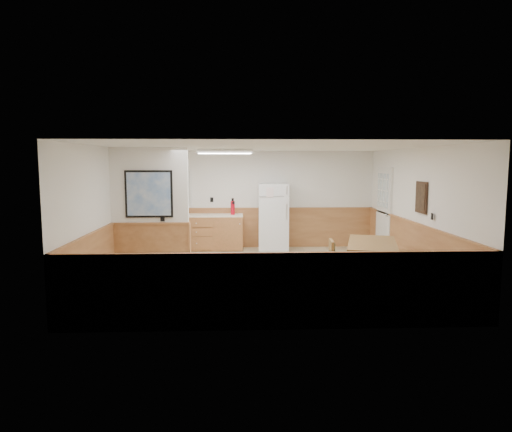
{
  "coord_description": "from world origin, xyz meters",
  "views": [
    {
      "loc": [
        -0.51,
        -8.82,
        2.21
      ],
      "look_at": [
        -0.15,
        0.4,
        1.12
      ],
      "focal_mm": 32.0,
      "sensor_mm": 36.0,
      "label": 1
    }
  ],
  "objects_px": {
    "dining_chair": "(337,260)",
    "fire_extinguisher": "(233,207)",
    "dining_bench": "(417,264)",
    "refrigerator": "(273,217)",
    "soap_bottle": "(176,210)",
    "dining_table": "(372,247)"
  },
  "relations": [
    {
      "from": "dining_chair",
      "to": "fire_extinguisher",
      "type": "xyz_separation_m",
      "value": [
        -1.88,
        3.62,
        0.59
      ]
    },
    {
      "from": "dining_bench",
      "to": "dining_chair",
      "type": "xyz_separation_m",
      "value": [
        -1.58,
        -0.31,
        0.15
      ]
    },
    {
      "from": "dining_chair",
      "to": "fire_extinguisher",
      "type": "relative_size",
      "value": 2.04
    },
    {
      "from": "dining_bench",
      "to": "soap_bottle",
      "type": "xyz_separation_m",
      "value": [
        -4.89,
        3.35,
        0.66
      ]
    },
    {
      "from": "refrigerator",
      "to": "dining_chair",
      "type": "distance_m",
      "value": 3.72
    },
    {
      "from": "fire_extinguisher",
      "to": "soap_bottle",
      "type": "height_order",
      "value": "fire_extinguisher"
    },
    {
      "from": "dining_bench",
      "to": "dining_table",
      "type": "bearing_deg",
      "value": -177.36
    },
    {
      "from": "refrigerator",
      "to": "fire_extinguisher",
      "type": "relative_size",
      "value": 4.04
    },
    {
      "from": "dining_bench",
      "to": "soap_bottle",
      "type": "height_order",
      "value": "soap_bottle"
    },
    {
      "from": "refrigerator",
      "to": "dining_table",
      "type": "xyz_separation_m",
      "value": [
        1.57,
        -3.27,
        -0.19
      ]
    },
    {
      "from": "dining_chair",
      "to": "soap_bottle",
      "type": "height_order",
      "value": "soap_bottle"
    },
    {
      "from": "dining_bench",
      "to": "dining_chair",
      "type": "relative_size",
      "value": 1.96
    },
    {
      "from": "dining_table",
      "to": "soap_bottle",
      "type": "height_order",
      "value": "soap_bottle"
    },
    {
      "from": "dining_bench",
      "to": "dining_chair",
      "type": "height_order",
      "value": "dining_chair"
    },
    {
      "from": "fire_extinguisher",
      "to": "soap_bottle",
      "type": "distance_m",
      "value": 1.44
    },
    {
      "from": "fire_extinguisher",
      "to": "soap_bottle",
      "type": "bearing_deg",
      "value": -159.22
    },
    {
      "from": "fire_extinguisher",
      "to": "dining_chair",
      "type": "bearing_deg",
      "value": -40.1
    },
    {
      "from": "dining_table",
      "to": "dining_bench",
      "type": "bearing_deg",
      "value": 13.71
    },
    {
      "from": "refrigerator",
      "to": "soap_bottle",
      "type": "height_order",
      "value": "refrigerator"
    },
    {
      "from": "dining_chair",
      "to": "soap_bottle",
      "type": "xyz_separation_m",
      "value": [
        -3.31,
        3.66,
        0.51
      ]
    },
    {
      "from": "dining_chair",
      "to": "refrigerator",
      "type": "bearing_deg",
      "value": 107.93
    },
    {
      "from": "fire_extinguisher",
      "to": "dining_bench",
      "type": "bearing_deg",
      "value": -21.28
    }
  ]
}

